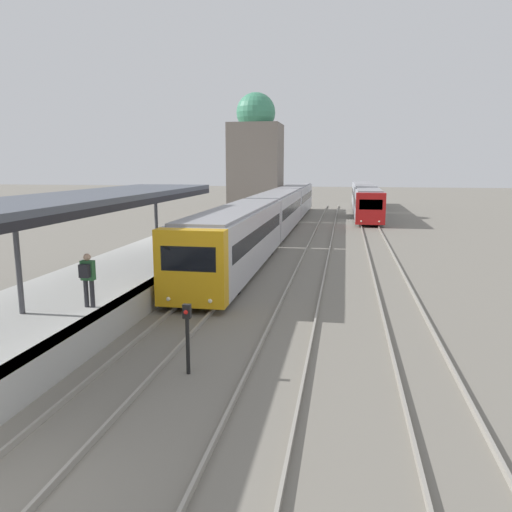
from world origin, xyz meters
The scene contains 6 objects.
platform_canopy centered at (-3.87, 6.61, 4.09)m, with size 4.00×26.92×3.26m.
person_on_platform centered at (-2.31, 7.55, 1.94)m, with size 0.40×0.40×1.66m.
train_near centered at (0.00, 32.69, 1.75)m, with size 2.58×44.82×3.15m.
train_far centered at (7.44, 51.32, 1.70)m, with size 2.49×28.57×3.07m.
signal_post_near centered at (1.50, 5.44, 1.14)m, with size 0.20×0.21×1.83m.
distant_domed_building centered at (-4.03, 46.14, 5.91)m, with size 5.22×5.22×12.59m.
Camera 1 is at (5.31, -6.05, 5.24)m, focal length 35.00 mm.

